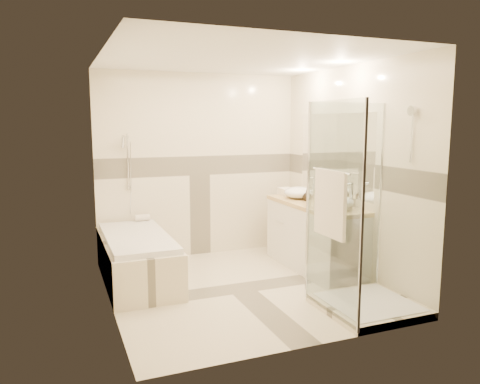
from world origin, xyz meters
name	(u,v)px	position (x,y,z in m)	size (l,w,h in m)	color
room	(244,176)	(0.06, 0.01, 1.26)	(2.82, 3.02, 2.52)	beige
bathtub	(137,256)	(-1.02, 0.65, 0.31)	(0.75, 1.70, 0.56)	beige
vanity	(314,236)	(1.12, 0.30, 0.43)	(0.58, 1.62, 0.85)	silver
shower_enclosure	(355,260)	(0.83, -0.97, 0.51)	(0.96, 0.93, 2.04)	beige
vessel_sink_near	(299,193)	(1.10, 0.69, 0.93)	(0.38, 0.38, 0.15)	white
vessel_sink_far	(335,202)	(1.10, -0.17, 0.94)	(0.43, 0.43, 0.17)	white
faucet_near	(313,185)	(1.32, 0.69, 1.01)	(0.11, 0.03, 0.28)	silver
faucet_far	(351,193)	(1.32, -0.17, 1.03)	(0.12, 0.03, 0.30)	silver
amenity_bottle_a	(320,199)	(1.10, 0.15, 0.93)	(0.07, 0.07, 0.15)	black
amenity_bottle_b	(307,195)	(1.10, 0.46, 0.92)	(0.12, 0.12, 0.15)	black
folded_towels	(287,191)	(1.10, 1.02, 0.90)	(0.17, 0.28, 0.09)	white
rolled_towel	(142,218)	(-0.83, 1.40, 0.60)	(0.09, 0.09, 0.19)	white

